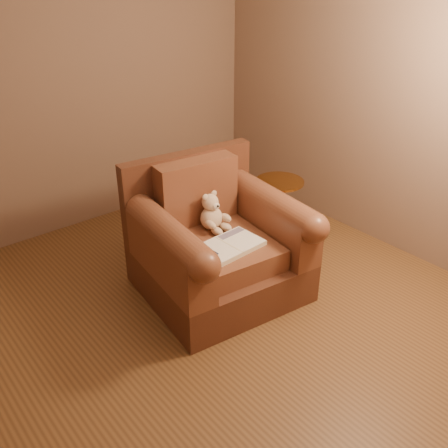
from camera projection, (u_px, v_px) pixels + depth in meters
floor at (201, 327)px, 3.50m from camera, size 4.00×4.00×0.00m
room at (195, 78)px, 2.68m from camera, size 4.02×4.02×2.71m
armchair at (216, 245)px, 3.75m from camera, size 1.21×1.16×0.99m
teddy_bear at (213, 215)px, 3.73m from camera, size 0.22×0.24×0.30m
guidebook at (229, 246)px, 3.51m from camera, size 0.50×0.31×0.04m
side_table at (278, 209)px, 4.42m from camera, size 0.42×0.42×0.59m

